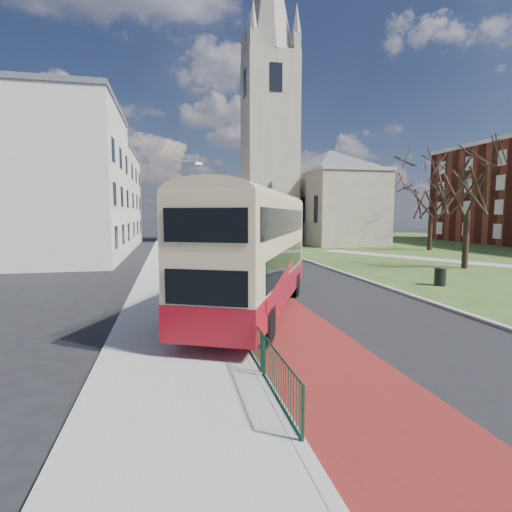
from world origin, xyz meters
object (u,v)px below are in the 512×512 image
object	(u,v)px
winter_tree_near	(470,172)
winter_tree_far	(432,192)
bus	(254,246)
litter_bin	(440,276)
streetlamp	(178,206)

from	to	relation	value
winter_tree_near	winter_tree_far	size ratio (longest dim) A/B	1.10
bus	litter_bin	world-z (taller)	bus
streetlamp	litter_bin	size ratio (longest dim) A/B	7.74
streetlamp	litter_bin	world-z (taller)	streetlamp
winter_tree_far	litter_bin	size ratio (longest dim) A/B	8.64
bus	litter_bin	bearing A→B (deg)	43.27
bus	winter_tree_far	world-z (taller)	winter_tree_far
streetlamp	winter_tree_near	bearing A→B (deg)	-20.29
streetlamp	winter_tree_far	world-z (taller)	winter_tree_far
bus	winter_tree_near	bearing A→B (deg)	53.16
litter_bin	winter_tree_near	bearing A→B (deg)	42.26
winter_tree_far	litter_bin	bearing A→B (deg)	-124.29
winter_tree_far	winter_tree_near	bearing A→B (deg)	-116.67
winter_tree_near	litter_bin	world-z (taller)	winter_tree_near
bus	winter_tree_near	size ratio (longest dim) A/B	1.15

